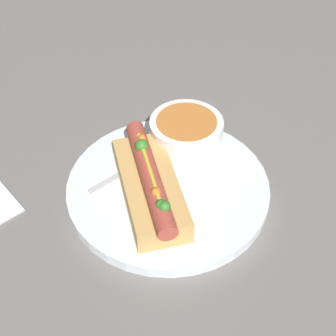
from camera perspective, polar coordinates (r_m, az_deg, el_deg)
name	(u,v)px	position (r m, az deg, el deg)	size (l,w,h in m)	color
ground_plane	(168,191)	(0.65, 0.00, -2.88)	(4.00, 4.00, 0.00)	slate
dinner_plate	(168,187)	(0.64, 0.00, -2.39)	(0.27, 0.27, 0.02)	white
hot_dog	(151,185)	(0.60, -2.12, -2.11)	(0.18, 0.15, 0.06)	tan
soup_bowl	(186,133)	(0.67, 2.23, 4.31)	(0.10, 0.10, 0.05)	white
spoon	(150,157)	(0.67, -2.19, 1.33)	(0.03, 0.15, 0.01)	#B7B7BC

